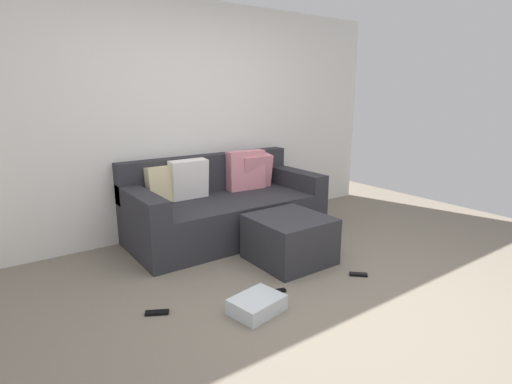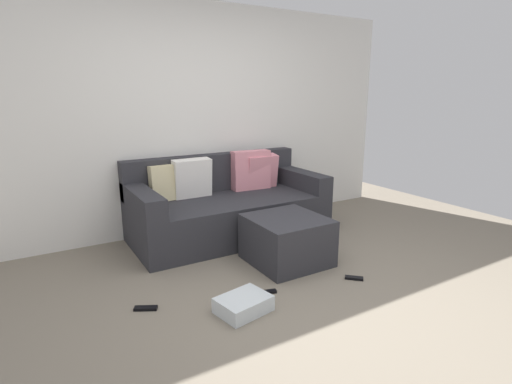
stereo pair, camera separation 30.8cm
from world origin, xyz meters
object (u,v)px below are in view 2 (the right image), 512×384
Objects in this scene: couch_sectional at (227,206)px; ottoman at (287,240)px; remote_under_side_table at (146,308)px; remote_by_storage_bin at (266,292)px; remote_near_ottoman at (354,278)px; storage_bin at (243,304)px.

ottoman is (0.13, -0.96, -0.11)m from couch_sectional.
couch_sectional is 1.73m from remote_under_side_table.
couch_sectional is 1.47m from remote_by_storage_bin.
couch_sectional is at bearing 149.46° from remote_near_ottoman.
remote_by_storage_bin is (-0.36, -1.39, -0.32)m from couch_sectional.
storage_bin is 2.19× the size of remote_under_side_table.
remote_near_ottoman is (0.29, -0.60, -0.21)m from ottoman.
couch_sectional is 1.69m from storage_bin.
remote_under_side_table is at bearing 179.93° from remote_by_storage_bin.
storage_bin is at bearing -113.06° from couch_sectional.
remote_by_storage_bin is at bearing 12.60° from remote_under_side_table.
storage_bin is 0.33m from remote_by_storage_bin.
remote_by_storage_bin is 0.98× the size of remote_under_side_table.
couch_sectional reaches higher than storage_bin.
remote_near_ottoman is 0.80m from remote_by_storage_bin.
couch_sectional is 0.98m from ottoman.
ottoman is 1.42m from remote_under_side_table.
couch_sectional reaches higher than ottoman.
ottoman is at bearing 36.01° from storage_bin.
remote_under_side_table is (-1.26, -1.14, -0.32)m from couch_sectional.
storage_bin is (-0.79, -0.57, -0.16)m from ottoman.
remote_by_storage_bin is (-0.78, 0.18, 0.00)m from remote_near_ottoman.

